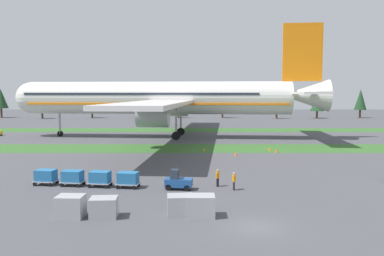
{
  "coord_description": "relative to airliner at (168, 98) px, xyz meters",
  "views": [
    {
      "loc": [
        -4.55,
        -26.55,
        9.33
      ],
      "look_at": [
        -4.7,
        33.31,
        4.0
      ],
      "focal_mm": 36.51,
      "sensor_mm": 36.0,
      "label": 1
    }
  ],
  "objects": [
    {
      "name": "ground_plane",
      "position": [
        9.74,
        -55.71,
        -8.39
      ],
      "size": [
        400.0,
        400.0,
        0.0
      ],
      "primitive_type": "plane",
      "color": "#47474C"
    },
    {
      "name": "grass_strip_near",
      "position": [
        9.74,
        -16.39,
        -8.39
      ],
      "size": [
        320.0,
        10.57,
        0.01
      ],
      "primitive_type": "cube",
      "color": "#336028",
      "rests_on": "ground"
    },
    {
      "name": "grass_strip_far",
      "position": [
        9.74,
        16.75,
        -8.39
      ],
      "size": [
        320.0,
        10.57,
        0.01
      ],
      "primitive_type": "cube",
      "color": "#336028",
      "rests_on": "ground"
    },
    {
      "name": "airliner",
      "position": [
        0.0,
        0.0,
        0.0
      ],
      "size": [
        66.09,
        81.46,
        23.41
      ],
      "rotation": [
        0.0,
        0.0,
        1.48
      ],
      "color": "silver",
      "rests_on": "ground"
    },
    {
      "name": "baggage_tug",
      "position": [
        3.82,
        -44.96,
        -7.58
      ],
      "size": [
        2.76,
        1.65,
        1.97
      ],
      "rotation": [
        0.0,
        0.0,
        -1.71
      ],
      "color": "#1E4C8E",
      "rests_on": "ground"
    },
    {
      "name": "cargo_dolly_lead",
      "position": [
        -1.15,
        -44.25,
        -7.47
      ],
      "size": [
        2.39,
        1.8,
        1.55
      ],
      "rotation": [
        0.0,
        0.0,
        -1.71
      ],
      "color": "#A3A3A8",
      "rests_on": "ground"
    },
    {
      "name": "cargo_dolly_second",
      "position": [
        -4.02,
        -43.84,
        -7.47
      ],
      "size": [
        2.39,
        1.8,
        1.55
      ],
      "rotation": [
        0.0,
        0.0,
        -1.71
      ],
      "color": "#A3A3A8",
      "rests_on": "ground"
    },
    {
      "name": "cargo_dolly_third",
      "position": [
        -6.89,
        -43.43,
        -7.47
      ],
      "size": [
        2.39,
        1.8,
        1.55
      ],
      "rotation": [
        0.0,
        0.0,
        -1.71
      ],
      "color": "#A3A3A8",
      "rests_on": "ground"
    },
    {
      "name": "cargo_dolly_fourth",
      "position": [
        -9.76,
        -43.02,
        -7.47
      ],
      "size": [
        2.39,
        1.8,
        1.55
      ],
      "rotation": [
        0.0,
        0.0,
        -1.71
      ],
      "color": "#A3A3A8",
      "rests_on": "ground"
    },
    {
      "name": "ground_crew_marshaller",
      "position": [
        9.24,
        -45.19,
        -7.45
      ],
      "size": [
        0.36,
        0.56,
        1.74
      ],
      "rotation": [
        0.0,
        0.0,
        4.65
      ],
      "color": "black",
      "rests_on": "ground"
    },
    {
      "name": "ground_crew_loader",
      "position": [
        7.76,
        -43.73,
        -7.45
      ],
      "size": [
        0.36,
        0.52,
        1.74
      ],
      "rotation": [
        0.0,
        0.0,
        4.27
      ],
      "color": "black",
      "rests_on": "ground"
    },
    {
      "name": "uld_container_0",
      "position": [
        -3.96,
        -53.54,
        -7.56
      ],
      "size": [
        2.07,
        1.69,
        1.67
      ],
      "primitive_type": "cube",
      "rotation": [
        0.0,
        0.0,
        -0.04
      ],
      "color": "#A3A3A8",
      "rests_on": "ground"
    },
    {
      "name": "uld_container_1",
      "position": [
        -1.47,
        -53.52,
        -7.64
      ],
      "size": [
        2.1,
        1.73,
        1.51
      ],
      "primitive_type": "cube",
      "rotation": [
        0.0,
        0.0,
        0.07
      ],
      "color": "#A3A3A8",
      "rests_on": "ground"
    },
    {
      "name": "uld_container_2",
      "position": [
        4.29,
        -52.89,
        -7.63
      ],
      "size": [
        2.13,
        1.76,
        1.52
      ],
      "primitive_type": "cube",
      "rotation": [
        0.0,
        0.0,
        0.08
      ],
      "color": "#A3A3A8",
      "rests_on": "ground"
    },
    {
      "name": "uld_container_3",
      "position": [
        5.91,
        -53.36,
        -7.57
      ],
      "size": [
        2.0,
        1.6,
        1.65
      ],
      "primitive_type": "cube",
      "rotation": [
        0.0,
        0.0,
        0.0
      ],
      "color": "#A3A3A8",
      "rests_on": "ground"
    },
    {
      "name": "taxiway_marker_0",
      "position": [
        7.16,
        -19.31,
        -8.15
      ],
      "size": [
        0.44,
        0.44,
        0.49
      ],
      "primitive_type": "cone",
      "color": "orange",
      "rests_on": "ground"
    },
    {
      "name": "taxiway_marker_1",
      "position": [
        17.82,
        -19.33,
        -8.07
      ],
      "size": [
        0.44,
        0.44,
        0.64
      ],
      "primitive_type": "cone",
      "color": "orange",
      "rests_on": "ground"
    },
    {
      "name": "taxiway_marker_2",
      "position": [
        11.75,
        -24.38,
        -8.09
      ],
      "size": [
        0.44,
        0.44,
        0.61
      ],
      "primitive_type": "cone",
      "color": "orange",
      "rests_on": "ground"
    },
    {
      "name": "taxiway_marker_3",
      "position": [
        18.58,
        -21.1,
        -8.07
      ],
      "size": [
        0.44,
        0.44,
        0.66
      ],
      "primitive_type": "cone",
      "color": "orange",
      "rests_on": "ground"
    },
    {
      "name": "distant_tree_line",
      "position": [
        11.65,
        65.7,
        -1.5
      ],
      "size": [
        193.38,
        11.26,
        12.53
      ],
      "color": "#4C3823",
      "rests_on": "ground"
    }
  ]
}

